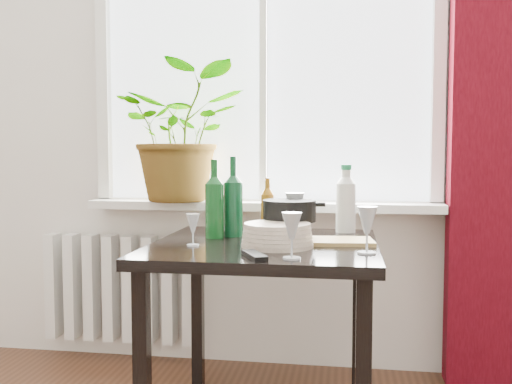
% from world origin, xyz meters
% --- Properties ---
extents(window, '(1.72, 0.08, 1.62)m').
position_xyz_m(window, '(0.00, 2.22, 1.60)').
color(window, white).
rests_on(window, ground).
extents(windowsill, '(1.72, 0.20, 0.04)m').
position_xyz_m(windowsill, '(0.00, 2.15, 0.82)').
color(windowsill, white).
rests_on(windowsill, ground).
extents(curtain, '(0.50, 0.12, 2.56)m').
position_xyz_m(curtain, '(1.12, 2.12, 1.30)').
color(curtain, '#3C050D').
rests_on(curtain, ground).
extents(radiator, '(0.80, 0.10, 0.55)m').
position_xyz_m(radiator, '(-0.75, 2.18, 0.38)').
color(radiator, white).
rests_on(radiator, ground).
extents(table, '(0.85, 0.85, 0.74)m').
position_xyz_m(table, '(0.10, 1.55, 0.65)').
color(table, black).
rests_on(table, ground).
extents(potted_plant, '(0.69, 0.63, 0.66)m').
position_xyz_m(potted_plant, '(-0.39, 2.11, 1.18)').
color(potted_plant, '#1E7222').
rests_on(potted_plant, windowsill).
extents(wine_bottle_left, '(0.08, 0.08, 0.32)m').
position_xyz_m(wine_bottle_left, '(-0.12, 1.64, 0.90)').
color(wine_bottle_left, '#0D4417').
rests_on(wine_bottle_left, table).
extents(wine_bottle_right, '(0.10, 0.10, 0.33)m').
position_xyz_m(wine_bottle_right, '(-0.05, 1.69, 0.91)').
color(wine_bottle_right, '#0B3B1D').
rests_on(wine_bottle_right, table).
extents(bottle_amber, '(0.08, 0.08, 0.24)m').
position_xyz_m(bottle_amber, '(0.07, 1.86, 0.86)').
color(bottle_amber, brown).
rests_on(bottle_amber, table).
extents(cleaning_bottle, '(0.09, 0.09, 0.30)m').
position_xyz_m(cleaning_bottle, '(0.41, 1.88, 0.89)').
color(cleaning_bottle, silver).
rests_on(cleaning_bottle, table).
extents(wineglass_front_right, '(0.08, 0.08, 0.15)m').
position_xyz_m(wineglass_front_right, '(0.23, 1.22, 0.82)').
color(wineglass_front_right, '#B6BDC4').
rests_on(wineglass_front_right, table).
extents(wineglass_far_right, '(0.08, 0.08, 0.17)m').
position_xyz_m(wineglass_far_right, '(0.48, 1.36, 0.82)').
color(wineglass_far_right, silver).
rests_on(wineglass_far_right, table).
extents(wineglass_back_center, '(0.09, 0.09, 0.19)m').
position_xyz_m(wineglass_back_center, '(0.20, 1.68, 0.83)').
color(wineglass_back_center, silver).
rests_on(wineglass_back_center, table).
extents(wineglass_back_left, '(0.08, 0.08, 0.16)m').
position_xyz_m(wineglass_back_left, '(-0.14, 1.88, 0.82)').
color(wineglass_back_left, silver).
rests_on(wineglass_back_left, table).
extents(wineglass_front_left, '(0.06, 0.06, 0.12)m').
position_xyz_m(wineglass_front_left, '(-0.15, 1.42, 0.80)').
color(wineglass_front_left, silver).
rests_on(wineglass_front_left, table).
extents(plate_stack, '(0.33, 0.33, 0.08)m').
position_xyz_m(plate_stack, '(0.16, 1.45, 0.78)').
color(plate_stack, beige).
rests_on(plate_stack, table).
extents(fondue_pot, '(0.28, 0.26, 0.16)m').
position_xyz_m(fondue_pot, '(0.19, 1.60, 0.82)').
color(fondue_pot, black).
rests_on(fondue_pot, table).
extents(tv_remote, '(0.11, 0.16, 0.02)m').
position_xyz_m(tv_remote, '(0.11, 1.23, 0.75)').
color(tv_remote, black).
rests_on(tv_remote, table).
extents(cutting_board, '(0.30, 0.21, 0.01)m').
position_xyz_m(cutting_board, '(0.37, 1.57, 0.75)').
color(cutting_board, '#AA8C4C').
rests_on(cutting_board, table).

